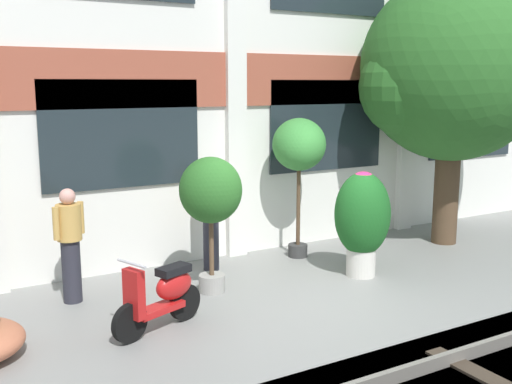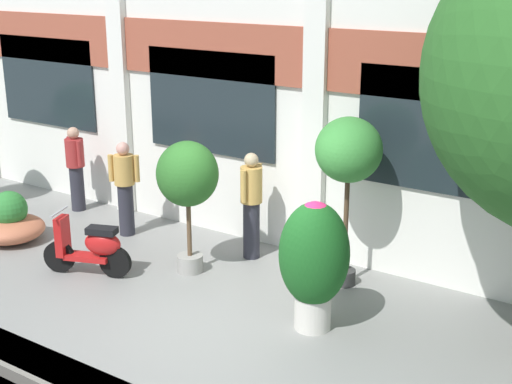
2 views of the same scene
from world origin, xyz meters
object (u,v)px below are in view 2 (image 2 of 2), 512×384
object	(u,v)px
potted_plant_low_pan	(349,155)
resident_near_plants	(251,202)
resident_by_doorway	(76,166)
resident_watching_tracks	(125,186)
potted_plant_ribbed_drum	(314,256)
potted_plant_wide_bowl	(11,223)
potted_plant_tall_urn	(188,178)
scooter_near_curb	(90,247)

from	to	relation	value
potted_plant_low_pan	resident_near_plants	size ratio (longest dim) A/B	1.44
resident_by_doorway	resident_near_plants	distance (m)	4.01
potted_plant_low_pan	resident_watching_tracks	world-z (taller)	potted_plant_low_pan
potted_plant_ribbed_drum	resident_watching_tracks	xyz separation A→B (m)	(-4.28, 1.11, -0.12)
resident_by_doorway	potted_plant_wide_bowl	bearing A→B (deg)	27.75
potted_plant_tall_urn	resident_by_doorway	size ratio (longest dim) A/B	1.26
potted_plant_tall_urn	potted_plant_ribbed_drum	distance (m)	2.50
potted_plant_ribbed_drum	resident_by_doorway	size ratio (longest dim) A/B	1.06
potted_plant_low_pan	resident_watching_tracks	bearing A→B (deg)	-175.99
potted_plant_tall_urn	scooter_near_curb	distance (m)	1.78
scooter_near_curb	resident_watching_tracks	xyz separation A→B (m)	(-0.75, 1.53, 0.43)
potted_plant_tall_urn	resident_watching_tracks	size ratio (longest dim) A/B	1.24
resident_by_doorway	resident_watching_tracks	world-z (taller)	resident_watching_tracks
resident_near_plants	resident_by_doorway	bearing A→B (deg)	-2.63
potted_plant_tall_urn	resident_watching_tracks	xyz separation A→B (m)	(-1.88, 0.61, -0.59)
potted_plant_wide_bowl	resident_by_doorway	world-z (taller)	resident_by_doorway
potted_plant_ribbed_drum	potted_plant_low_pan	bearing A→B (deg)	101.26
potted_plant_ribbed_drum	scooter_near_curb	bearing A→B (deg)	-173.18
potted_plant_ribbed_drum	scooter_near_curb	world-z (taller)	potted_plant_ribbed_drum
scooter_near_curb	resident_by_doorway	world-z (taller)	resident_by_doorway
potted_plant_wide_bowl	potted_plant_low_pan	size ratio (longest dim) A/B	0.45
resident_by_doorway	resident_near_plants	bearing A→B (deg)	107.48
resident_by_doorway	resident_near_plants	size ratio (longest dim) A/B	0.94
potted_plant_tall_urn	resident_watching_tracks	world-z (taller)	potted_plant_tall_urn
potted_plant_wide_bowl	potted_plant_ribbed_drum	xyz separation A→B (m)	(5.67, 0.19, 0.67)
resident_by_doorway	potted_plant_low_pan	bearing A→B (deg)	107.03
potted_plant_tall_urn	potted_plant_ribbed_drum	world-z (taller)	potted_plant_tall_urn
potted_plant_low_pan	resident_near_plants	world-z (taller)	potted_plant_low_pan
potted_plant_tall_urn	potted_plant_wide_bowl	world-z (taller)	potted_plant_tall_urn
potted_plant_tall_urn	resident_by_doorway	xyz separation A→B (m)	(-3.55, 1.04, -0.61)
potted_plant_wide_bowl	scooter_near_curb	world-z (taller)	scooter_near_curb
potted_plant_low_pan	scooter_near_curb	bearing A→B (deg)	-150.84
potted_plant_low_pan	resident_near_plants	xyz separation A→B (m)	(-1.67, 0.08, -1.02)
potted_plant_wide_bowl	potted_plant_low_pan	world-z (taller)	potted_plant_low_pan
potted_plant_ribbed_drum	resident_near_plants	world-z (taller)	resident_near_plants
resident_watching_tracks	resident_near_plants	size ratio (longest dim) A/B	0.95
potted_plant_low_pan	potted_plant_wide_bowl	bearing A→B (deg)	-163.63
potted_plant_tall_urn	scooter_near_curb	world-z (taller)	potted_plant_tall_urn
potted_plant_wide_bowl	potted_plant_ribbed_drum	distance (m)	5.71
potted_plant_low_pan	resident_watching_tracks	distance (m)	4.15
potted_plant_tall_urn	resident_near_plants	world-z (taller)	potted_plant_tall_urn
potted_plant_low_pan	resident_by_doorway	size ratio (longest dim) A/B	1.54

